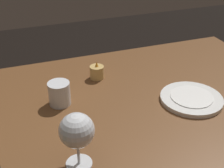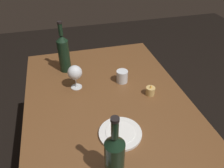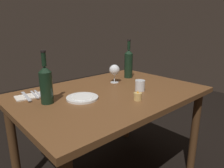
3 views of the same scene
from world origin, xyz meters
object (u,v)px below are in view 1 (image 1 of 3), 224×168
at_px(wine_glass_left, 77,131).
at_px(water_tumbler, 59,94).
at_px(votive_candle, 97,73).
at_px(dinner_plate, 191,98).

bearing_deg(wine_glass_left, water_tumbler, 87.59).
bearing_deg(wine_glass_left, votive_candle, 66.55).
height_order(water_tumbler, dinner_plate, water_tumbler).
xyz_separation_m(wine_glass_left, votive_candle, (0.17, 0.40, -0.08)).
height_order(votive_candle, dinner_plate, votive_candle).
distance_m(water_tumbler, votive_candle, 0.20).
bearing_deg(dinner_plate, wine_glass_left, -159.83).
bearing_deg(water_tumbler, votive_candle, 36.52).
height_order(wine_glass_left, dinner_plate, wine_glass_left).
height_order(wine_glass_left, votive_candle, wine_glass_left).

